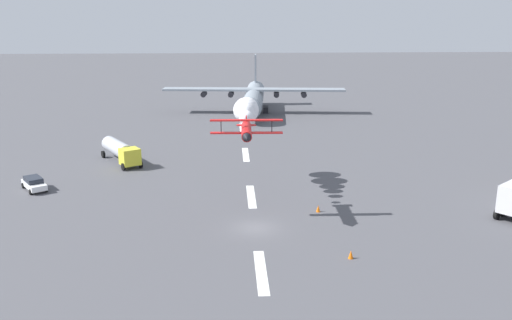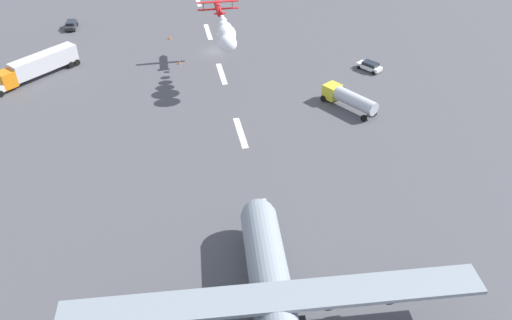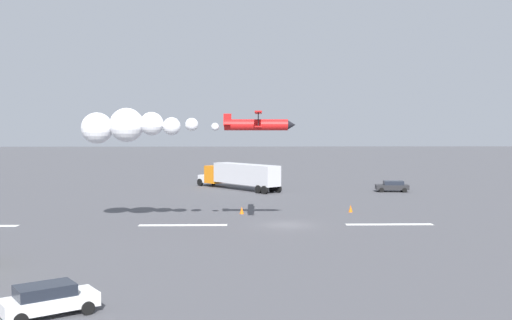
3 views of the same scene
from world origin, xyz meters
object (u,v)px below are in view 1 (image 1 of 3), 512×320
stunt_biplane_red (246,112)px  traffic_cone_far (318,208)px  cargo_transport_plane (254,98)px  traffic_cone_near (351,254)px  fuel_tanker_truck (121,150)px  airport_staff_sedan (34,183)px

stunt_biplane_red → traffic_cone_far: 14.56m
cargo_transport_plane → traffic_cone_near: 68.12m
cargo_transport_plane → stunt_biplane_red: 47.68m
traffic_cone_near → stunt_biplane_red: bearing=21.7°
fuel_tanker_truck → traffic_cone_far: 31.93m
fuel_tanker_truck → traffic_cone_far: fuel_tanker_truck is taller
traffic_cone_far → fuel_tanker_truck: bearing=49.5°
stunt_biplane_red → traffic_cone_far: size_ratio=25.54×
fuel_tanker_truck → traffic_cone_far: (-20.71, -24.27, -1.37)m
stunt_biplane_red → traffic_cone_far: stunt_biplane_red is taller
airport_staff_sedan → stunt_biplane_red: bearing=-89.6°
fuel_tanker_truck → airport_staff_sedan: 14.21m
stunt_biplane_red → fuel_tanker_truck: size_ratio=2.08×
traffic_cone_far → airport_staff_sedan: bearing=74.4°
airport_staff_sedan → cargo_transport_plane: bearing=-30.7°
stunt_biplane_red → airport_staff_sedan: stunt_biplane_red is taller
fuel_tanker_truck → stunt_biplane_red: bearing=-124.0°
traffic_cone_near → traffic_cone_far: same height
fuel_tanker_truck → airport_staff_sedan: (-11.65, 8.08, -0.93)m
cargo_transport_plane → airport_staff_sedan: cargo_transport_plane is taller
fuel_tanker_truck → traffic_cone_near: fuel_tanker_truck is taller
fuel_tanker_truck → traffic_cone_near: size_ratio=12.26×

